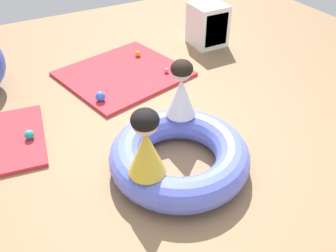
{
  "coord_description": "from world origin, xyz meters",
  "views": [
    {
      "loc": [
        -1.18,
        -2.07,
        2.19
      ],
      "look_at": [
        -0.01,
        0.09,
        0.32
      ],
      "focal_mm": 38.98,
      "sensor_mm": 36.0,
      "label": 1
    }
  ],
  "objects": [
    {
      "name": "inflatable_cushion",
      "position": [
        -0.01,
        -0.11,
        0.14
      ],
      "size": [
        1.18,
        1.18,
        0.28
      ],
      "primitive_type": "torus",
      "color": "#6070E5",
      "rests_on": "ground"
    },
    {
      "name": "child_in_yellow",
      "position": [
        -0.39,
        -0.28,
        0.55
      ],
      "size": [
        0.39,
        0.39,
        0.55
      ],
      "rotation": [
        0.0,
        0.0,
        5.69
      ],
      "color": "yellow",
      "rests_on": "inflatable_cushion"
    },
    {
      "name": "play_ball_pink",
      "position": [
        0.65,
        1.36,
        0.07
      ],
      "size": [
        0.06,
        0.06,
        0.06
      ],
      "primitive_type": "sphere",
      "color": "pink",
      "rests_on": "gym_mat_near_left"
    },
    {
      "name": "play_ball_orange",
      "position": [
        0.53,
        1.93,
        0.08
      ],
      "size": [
        0.07,
        0.07,
        0.07
      ],
      "primitive_type": "sphere",
      "color": "orange",
      "rests_on": "gym_mat_near_left"
    },
    {
      "name": "storage_cube",
      "position": [
        1.58,
        1.87,
        0.28
      ],
      "size": [
        0.44,
        0.44,
        0.56
      ],
      "color": "white",
      "rests_on": "ground"
    },
    {
      "name": "child_in_white",
      "position": [
        0.2,
        0.25,
        0.54
      ],
      "size": [
        0.32,
        0.32,
        0.53
      ],
      "rotation": [
        0.0,
        0.0,
        6.1
      ],
      "color": "white",
      "rests_on": "inflatable_cushion"
    },
    {
      "name": "ground_plane",
      "position": [
        0.0,
        0.0,
        0.0
      ],
      "size": [
        8.0,
        8.0,
        0.0
      ],
      "primitive_type": "plane",
      "color": "#93704C"
    },
    {
      "name": "gym_mat_near_left",
      "position": [
        0.2,
        1.61,
        0.02
      ],
      "size": [
        1.58,
        1.5,
        0.04
      ],
      "primitive_type": "cube",
      "rotation": [
        0.0,
        0.0,
        0.24
      ],
      "color": "red",
      "rests_on": "ground"
    },
    {
      "name": "play_ball_teal",
      "position": [
        -1.06,
        0.86,
        0.08
      ],
      "size": [
        0.09,
        0.09,
        0.09
      ],
      "primitive_type": "sphere",
      "color": "teal",
      "rests_on": "gym_mat_center_rear"
    },
    {
      "name": "play_ball_blue",
      "position": [
        -0.26,
        1.15,
        0.09
      ],
      "size": [
        0.11,
        0.11,
        0.11
      ],
      "primitive_type": "sphere",
      "color": "blue",
      "rests_on": "gym_mat_near_left"
    }
  ]
}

